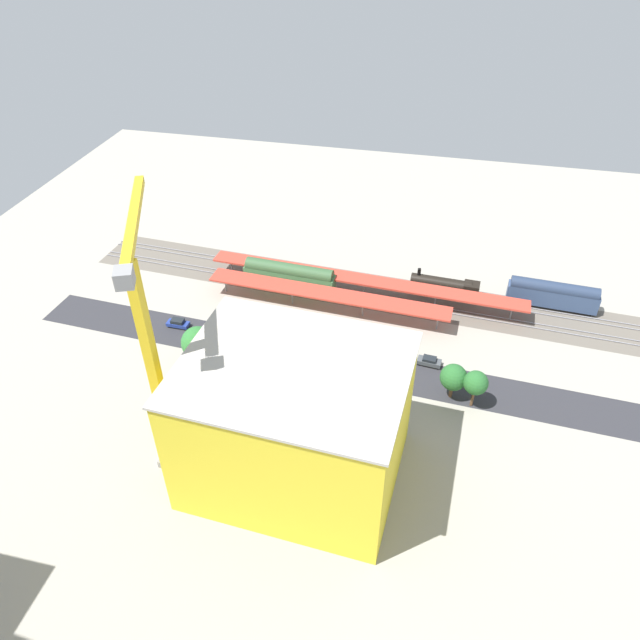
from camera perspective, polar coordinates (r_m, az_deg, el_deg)
ground_plane at (r=109.95m, az=2.72°, el=-2.86°), size 193.69×193.69×0.00m
rail_bed at (r=125.57m, az=4.41°, el=2.86°), size 121.65×20.94×0.01m
street_asphalt at (r=106.92m, az=2.31°, el=-4.24°), size 121.39×16.89×0.01m
track_rails at (r=125.46m, az=4.42°, el=2.93°), size 120.81×14.53×0.12m
platform_canopy_near at (r=117.40m, az=0.69°, el=2.54°), size 49.28×7.82×4.10m
platform_canopy_far at (r=122.13m, az=4.27°, el=3.86°), size 66.09×8.33×3.94m
locomotive at (r=125.95m, az=12.24°, el=3.13°), size 15.77×3.68×5.07m
passenger_coach at (r=127.41m, az=21.50°, el=2.31°), size 17.67×3.94×5.91m
freight_coach_far at (r=124.58m, az=-2.97°, el=4.31°), size 19.74×4.32×5.83m
parked_car_0 at (r=108.00m, az=10.47°, el=-3.96°), size 4.39×2.27×1.61m
parked_car_1 at (r=108.53m, az=6.76°, el=-3.25°), size 4.24×1.85×1.70m
parked_car_2 at (r=109.24m, az=2.00°, el=-2.66°), size 4.71×1.97×1.61m
parked_car_3 at (r=110.31m, az=-2.02°, el=-2.14°), size 4.47×2.26×1.79m
parked_car_4 at (r=112.48m, az=-5.93°, el=-1.47°), size 4.68×1.86×1.69m
parked_car_5 at (r=114.63m, az=-9.64°, el=-1.02°), size 4.83×2.24×1.61m
parked_car_6 at (r=118.01m, az=-13.51°, el=-0.33°), size 4.35×1.92×1.71m
construction_building at (r=83.16m, az=-2.41°, el=-9.86°), size 30.46×25.04×19.95m
construction_roof_slab at (r=76.00m, az=-2.60°, el=-4.66°), size 31.10×25.68×0.40m
tower_crane at (r=80.75m, az=-16.04°, el=-1.83°), size 11.89×25.32×36.86m
box_truck_0 at (r=99.35m, az=4.83°, el=-7.06°), size 8.31×2.74×3.25m
box_truck_1 at (r=100.64m, az=4.61°, el=-6.34°), size 8.89×2.63×3.22m
street_tree_0 at (r=106.39m, az=-11.69°, el=-2.15°), size 5.85×5.85×7.52m
street_tree_1 at (r=100.31m, az=12.73°, el=-5.41°), size 4.51×4.51×6.61m
street_tree_2 at (r=106.12m, az=-10.24°, el=-1.71°), size 4.87×4.87×7.53m
street_tree_3 at (r=99.08m, az=14.76°, el=-5.89°), size 4.04×4.04×7.10m
traffic_light at (r=111.04m, az=-5.66°, el=0.16°), size 0.50×0.36×6.15m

